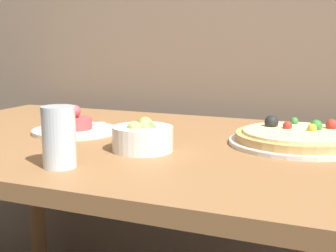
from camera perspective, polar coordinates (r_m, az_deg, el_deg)
dining_table at (r=1.18m, az=-1.52°, el=-5.94°), size 1.46×0.83×0.73m
pizza_plate at (r=1.16m, az=15.51°, el=-1.39°), size 0.32×0.32×0.06m
tartare_plate at (r=1.29m, az=-11.26°, el=-0.17°), size 0.23×0.23×0.08m
small_bowl at (r=1.05m, az=-3.12°, el=-1.32°), size 0.14×0.14×0.07m
drinking_glass at (r=0.93m, az=-13.15°, el=-1.32°), size 0.07×0.07×0.12m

